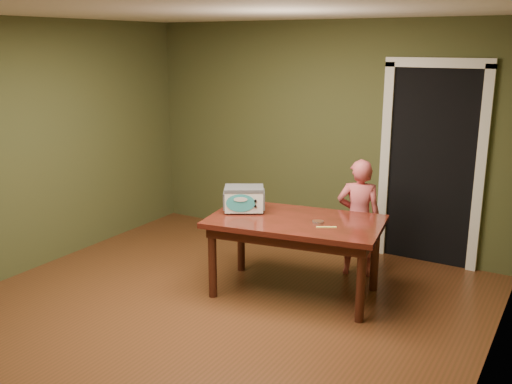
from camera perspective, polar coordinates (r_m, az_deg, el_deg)
floor at (r=5.07m, az=-5.99°, el=-12.96°), size 5.00×5.00×0.00m
room_shell at (r=4.54m, az=-6.57°, el=6.50°), size 4.52×5.02×2.61m
doorway at (r=6.64m, az=17.73°, el=2.80°), size 1.10×0.66×2.25m
dining_table at (r=5.37m, az=3.95°, el=-3.73°), size 1.73×1.15×0.75m
toy_oven at (r=5.54m, az=-1.20°, el=-0.61°), size 0.46×0.42×0.25m
baking_pan at (r=5.24m, az=6.21°, el=-2.99°), size 0.10×0.10×0.02m
spatula at (r=5.13m, az=7.05°, el=-3.50°), size 0.17×0.11×0.01m
child at (r=5.93m, az=10.23°, el=-2.56°), size 0.52×0.43×1.22m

